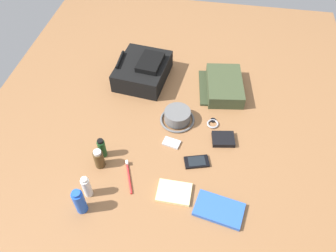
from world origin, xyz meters
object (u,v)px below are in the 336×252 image
object	(u,v)px
wristwatch	(213,123)
toothbrush	(129,175)
shampoo_bottle	(102,148)
notepad	(174,192)
backpack	(143,70)
media_player	(172,143)
toiletry_pouch	(223,86)
cell_phone	(197,162)
wallet	(223,139)
toothpaste_tube	(87,187)
deodorant_spray	(79,201)
paperback_novel	(219,210)
cologne_bottle	(99,159)
bucket_hat	(177,117)

from	to	relation	value
wristwatch	toothbrush	bearing A→B (deg)	136.81
shampoo_bottle	wristwatch	bearing A→B (deg)	-60.52
shampoo_bottle	notepad	xyz separation A→B (m)	(-0.15, -0.37, -0.05)
backpack	media_player	distance (m)	0.52
toiletry_pouch	cell_phone	size ratio (longest dim) A/B	2.49
cell_phone	wallet	bearing A→B (deg)	-36.89
toiletry_pouch	toothbrush	distance (m)	0.76
toothbrush	wallet	xyz separation A→B (m)	(0.28, -0.42, 0.01)
toothpaste_tube	backpack	bearing A→B (deg)	-5.35
media_player	wristwatch	distance (m)	0.25
toiletry_pouch	wallet	xyz separation A→B (m)	(-0.37, -0.02, -0.02)
backpack	deodorant_spray	bearing A→B (deg)	174.90
deodorant_spray	paperback_novel	world-z (taller)	deodorant_spray
shampoo_bottle	deodorant_spray	bearing A→B (deg)	178.98
cologne_bottle	notepad	world-z (taller)	cologne_bottle
cologne_bottle	bucket_hat	bearing A→B (deg)	-42.86
notepad	deodorant_spray	bearing A→B (deg)	111.12
cell_phone	wristwatch	distance (m)	0.26
shampoo_bottle	toothbrush	distance (m)	0.18
bucket_hat	deodorant_spray	size ratio (longest dim) A/B	1.29
toothpaste_tube	toothbrush	size ratio (longest dim) A/B	0.74
toiletry_pouch	bucket_hat	world-z (taller)	toiletry_pouch
paperback_novel	cell_phone	bearing A→B (deg)	27.90
backpack	media_player	size ratio (longest dim) A/B	3.79
backpack	toothpaste_tube	world-z (taller)	backpack
deodorant_spray	shampoo_bottle	size ratio (longest dim) A/B	1.25
bucket_hat	paperback_novel	world-z (taller)	bucket_hat
deodorant_spray	wallet	size ratio (longest dim) A/B	1.29
toiletry_pouch	cologne_bottle	world-z (taller)	cologne_bottle
toothbrush	toiletry_pouch	bearing A→B (deg)	-31.31
paperback_novel	wristwatch	distance (m)	0.49
toothbrush	notepad	size ratio (longest dim) A/B	1.12
toiletry_pouch	cell_phone	xyz separation A→B (m)	(-0.52, 0.09, -0.03)
toiletry_pouch	shampoo_bottle	world-z (taller)	shampoo_bottle
toiletry_pouch	paperback_novel	distance (m)	0.75
backpack	shampoo_bottle	size ratio (longest dim) A/B	3.11
toothpaste_tube	wallet	bearing A→B (deg)	-54.87
backpack	bucket_hat	distance (m)	0.39
cell_phone	toothbrush	distance (m)	0.33
toothpaste_tube	toothbrush	bearing A→B (deg)	-51.36
cell_phone	media_player	bearing A→B (deg)	55.47
bucket_hat	toothpaste_tube	world-z (taller)	toothpaste_tube
shampoo_bottle	toothbrush	size ratio (longest dim) A/B	0.67
toiletry_pouch	shampoo_bottle	xyz separation A→B (m)	(-0.55, 0.54, 0.02)
toothbrush	notepad	distance (m)	0.23
media_player	notepad	world-z (taller)	notepad
shampoo_bottle	paperback_novel	world-z (taller)	shampoo_bottle
cologne_bottle	cell_phone	size ratio (longest dim) A/B	0.83
paperback_novel	cell_phone	xyz separation A→B (m)	(0.23, 0.12, -0.00)
cologne_bottle	shampoo_bottle	bearing A→B (deg)	3.49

